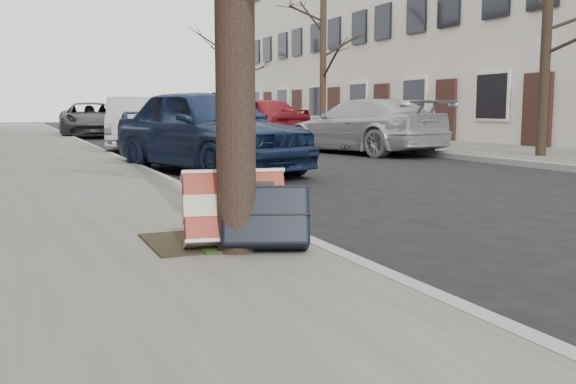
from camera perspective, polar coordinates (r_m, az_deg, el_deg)
name	(u,v)px	position (r m, az deg, el deg)	size (l,w,h in m)	color
ground	(529,267)	(4.83, 20.67, -6.29)	(120.00, 120.00, 0.00)	black
far_sidewalk	(378,142)	(21.48, 7.97, 4.45)	(4.00, 70.00, 0.12)	#66655D
house_far	(490,42)	(25.52, 17.51, 12.59)	(6.70, 40.00, 7.20)	beige
dirt_patch	(206,240)	(4.84, -7.34, -4.30)	(0.85, 0.85, 0.01)	black
suitcase_red	(235,209)	(4.58, -4.78, -1.50)	(0.72, 0.20, 0.52)	maroon
suitcase_navy	(265,217)	(4.45, -2.04, -2.23)	(0.61, 0.20, 0.44)	black
car_near_front	(208,129)	(11.38, -7.13, 5.54)	(1.79, 4.46, 1.52)	#152343
car_near_mid	(137,124)	(17.58, -13.26, 5.88)	(1.53, 4.40, 1.45)	#B5B9BD
car_near_back	(90,120)	(27.57, -17.15, 6.16)	(2.35, 5.10, 1.42)	#36373B
car_far_front	(363,126)	(16.46, 6.66, 5.81)	(1.92, 4.73, 1.37)	#A8A9B0
car_far_back	(254,119)	(23.39, -3.07, 6.52)	(1.86, 4.63, 1.58)	maroon
tree_far_a	(547,32)	(14.99, 22.00, 13.01)	(0.22, 0.22, 5.21)	black
tree_far_b	(323,66)	(23.77, 3.13, 11.11)	(0.24, 0.24, 5.13)	black
tree_far_c	(229,82)	(34.01, -5.26, 9.70)	(0.21, 0.21, 4.85)	black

